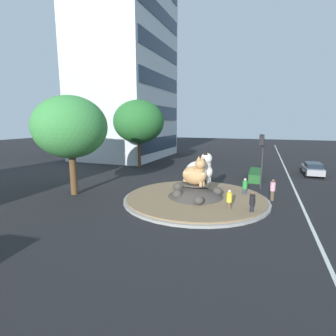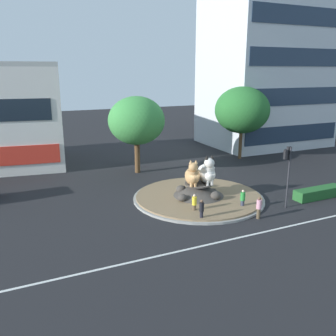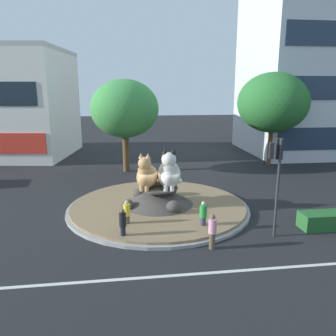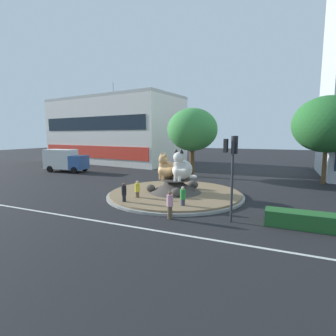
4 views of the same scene
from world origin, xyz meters
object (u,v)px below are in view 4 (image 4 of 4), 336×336
Objects in this scene: cat_statue_calico at (167,169)px; shophouse_block at (114,131)px; second_tree_near_tower at (327,124)px; pedestrian_pink_shirt at (170,204)px; pedestrian_green_shirt at (183,198)px; broadleaf_tree_behind_island at (192,130)px; pedestrian_yellow_shirt at (137,191)px; cat_statue_white at (182,168)px; traffic_light_mast at (232,159)px; delivery_box_truck at (65,160)px; pedestrian_black_shirt at (124,194)px.

shophouse_block is at bearing -115.81° from cat_statue_calico.
second_tree_near_tower is 20.71m from pedestrian_pink_shirt.
shophouse_block is 34.33m from pedestrian_green_shirt.
pedestrian_yellow_shirt is at bearing -90.48° from broadleaf_tree_behind_island.
pedestrian_yellow_shirt is (-0.11, -13.36, -4.96)m from broadleaf_tree_behind_island.
cat_statue_white is 5.98m from pedestrian_pink_shirt.
traffic_light_mast is 3.13× the size of pedestrian_yellow_shirt.
broadleaf_tree_behind_island is at bearing 36.24° from traffic_light_mast.
cat_statue_white is at bearing -25.62° from delivery_box_truck.
cat_statue_calico is 11.21m from broadleaf_tree_behind_island.
pedestrian_yellow_shirt is (-14.54, -14.09, -5.41)m from second_tree_near_tower.
traffic_light_mast is 2.92× the size of pedestrian_pink_shirt.
pedestrian_green_shirt is (-3.46, 1.12, -2.90)m from traffic_light_mast.
pedestrian_pink_shirt is (2.71, -5.72, -1.39)m from cat_statue_calico.
traffic_light_mast is 0.56× the size of second_tree_near_tower.
cat_statue_calico reaches higher than pedestrian_black_shirt.
pedestrian_yellow_shirt is 0.95× the size of pedestrian_black_shirt.
broadleaf_tree_behind_island is at bearing -157.03° from cat_statue_white.
pedestrian_green_shirt is at bearing 111.14° from pedestrian_pink_shirt.
traffic_light_mast is 0.19× the size of shophouse_block.
traffic_light_mast is 37.23m from shophouse_block.
cat_statue_calico is at bearing 63.31° from traffic_light_mast.
pedestrian_yellow_shirt is at bearing 166.91° from pedestrian_pink_shirt.
traffic_light_mast is 0.82× the size of delivery_box_truck.
delivery_box_truck reaches higher than pedestrian_green_shirt.
cat_statue_white is at bearing -136.06° from second_tree_near_tower.
shophouse_block is 3.17× the size of broadleaf_tree_behind_island.
broadleaf_tree_behind_island is at bearing -153.03° from cat_statue_calico.
second_tree_near_tower is (11.82, 11.39, 3.84)m from cat_statue_white.
shophouse_block is (-21.76, 21.35, 3.56)m from cat_statue_white.
pedestrian_pink_shirt is 0.28× the size of delivery_box_truck.
broadleaf_tree_behind_island is at bearing 4.60° from delivery_box_truck.
pedestrian_yellow_shirt is 4.17m from pedestrian_green_shirt.
cat_statue_calico is at bearing -112.99° from pedestrian_black_shirt.
second_tree_near_tower is at bearing 138.37° from pedestrian_green_shirt.
traffic_light_mast reaches higher than delivery_box_truck.
shophouse_block is 16.32× the size of pedestrian_yellow_shirt.
second_tree_near_tower is at bearing 143.16° from cat_statue_white.
broadleaf_tree_behind_island reaches higher than cat_statue_calico.
pedestrian_yellow_shirt is at bearing -4.95° from cat_statue_calico.
second_tree_near_tower reaches higher than pedestrian_green_shirt.
broadleaf_tree_behind_island is at bearing -170.82° from pedestrian_green_shirt.
shophouse_block is at bearing 89.96° from delivery_box_truck.
pedestrian_pink_shirt is 1.01× the size of pedestrian_black_shirt.
pedestrian_black_shirt is 0.28× the size of delivery_box_truck.
pedestrian_green_shirt is (2.78, -3.57, -1.44)m from cat_statue_calico.
pedestrian_yellow_shirt is at bearing 86.12° from traffic_light_mast.
cat_statue_calico is 17.84m from second_tree_near_tower.
cat_statue_white is 4.14m from pedestrian_yellow_shirt.
second_tree_near_tower is 20.96m from pedestrian_yellow_shirt.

